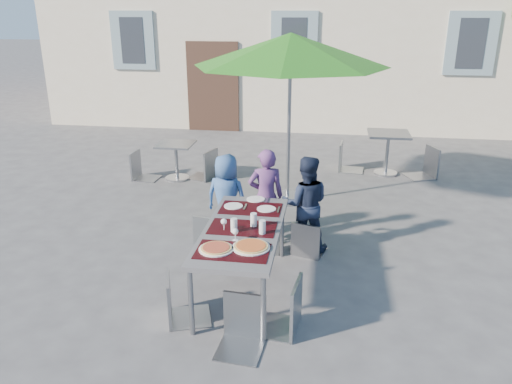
% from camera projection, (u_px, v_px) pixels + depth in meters
% --- Properties ---
extents(ground, '(90.00, 90.00, 0.00)m').
position_uv_depth(ground, '(238.00, 286.00, 5.61)').
color(ground, '#454547').
rests_on(ground, ground).
extents(dining_table, '(0.80, 1.85, 0.76)m').
position_uv_depth(dining_table, '(243.00, 233.00, 5.29)').
color(dining_table, '#3F3F43').
rests_on(dining_table, ground).
extents(pizza_near_left, '(0.34, 0.34, 0.03)m').
position_uv_depth(pizza_near_left, '(216.00, 248.00, 4.78)').
color(pizza_near_left, white).
rests_on(pizza_near_left, dining_table).
extents(pizza_near_right, '(0.37, 0.37, 0.03)m').
position_uv_depth(pizza_near_right, '(251.00, 246.00, 4.82)').
color(pizza_near_right, white).
rests_on(pizza_near_right, dining_table).
extents(glassware, '(0.48, 0.43, 0.15)m').
position_uv_depth(glassware, '(246.00, 225.00, 5.16)').
color(glassware, silver).
rests_on(glassware, dining_table).
extents(place_settings, '(0.65, 0.51, 0.01)m').
position_uv_depth(place_settings, '(252.00, 205.00, 5.88)').
color(place_settings, white).
rests_on(place_settings, dining_table).
extents(child_0, '(0.64, 0.48, 1.18)m').
position_uv_depth(child_0, '(227.00, 198.00, 6.57)').
color(child_0, '#32558C').
rests_on(child_0, ground).
extents(child_1, '(0.52, 0.41, 1.28)m').
position_uv_depth(child_1, '(266.00, 196.00, 6.48)').
color(child_1, '#5E356D').
rests_on(child_1, ground).
extents(child_2, '(0.63, 0.39, 1.25)m').
position_uv_depth(child_2, '(305.00, 204.00, 6.27)').
color(child_2, '#192138').
rests_on(child_2, ground).
extents(chair_0, '(0.47, 0.47, 0.91)m').
position_uv_depth(chair_0, '(210.00, 211.00, 6.28)').
color(chair_0, gray).
rests_on(chair_0, ground).
extents(chair_1, '(0.39, 0.40, 0.88)m').
position_uv_depth(chair_1, '(265.00, 215.00, 6.24)').
color(chair_1, gray).
rests_on(chair_1, ground).
extents(chair_2, '(0.47, 0.48, 0.85)m').
position_uv_depth(chair_2, '(309.00, 219.00, 6.16)').
color(chair_2, gray).
rests_on(chair_2, ground).
extents(chair_3, '(0.52, 0.51, 0.92)m').
position_uv_depth(chair_3, '(178.00, 272.00, 4.83)').
color(chair_3, gray).
rests_on(chair_3, ground).
extents(chair_4, '(0.50, 0.50, 1.00)m').
position_uv_depth(chair_4, '(286.00, 276.00, 4.65)').
color(chair_4, '#91979C').
rests_on(chair_4, ground).
extents(chair_5, '(0.44, 0.44, 0.92)m').
position_uv_depth(chair_5, '(242.00, 294.00, 4.45)').
color(chair_5, gray).
rests_on(chair_5, ground).
extents(patio_umbrella, '(2.92, 2.92, 2.61)m').
position_uv_depth(patio_umbrella, '(291.00, 51.00, 7.27)').
color(patio_umbrella, '#B5B7BD').
rests_on(patio_umbrella, ground).
extents(cafe_table_0, '(0.62, 0.62, 0.67)m').
position_uv_depth(cafe_table_0, '(176.00, 156.00, 9.01)').
color(cafe_table_0, '#B5B7BD').
rests_on(cafe_table_0, ground).
extents(bg_chair_l_0, '(0.45, 0.45, 0.97)m').
position_uv_depth(bg_chair_l_0, '(139.00, 149.00, 8.98)').
color(bg_chair_l_0, gray).
rests_on(bg_chair_l_0, ground).
extents(bg_chair_r_0, '(0.58, 0.58, 1.03)m').
position_uv_depth(bg_chair_r_0, '(205.00, 146.00, 8.97)').
color(bg_chair_r_0, gray).
rests_on(bg_chair_r_0, ground).
extents(cafe_table_1, '(0.74, 0.74, 0.80)m').
position_uv_depth(cafe_table_1, '(388.00, 145.00, 9.22)').
color(cafe_table_1, '#B5B7BD').
rests_on(cafe_table_1, ground).
extents(bg_chair_l_1, '(0.50, 0.50, 1.02)m').
position_uv_depth(bg_chair_l_1, '(347.00, 140.00, 9.45)').
color(bg_chair_l_1, gray).
rests_on(bg_chair_l_1, ground).
extents(bg_chair_r_1, '(0.61, 0.61, 1.06)m').
position_uv_depth(bg_chair_r_1, '(429.00, 144.00, 9.07)').
color(bg_chair_r_1, gray).
rests_on(bg_chair_r_1, ground).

